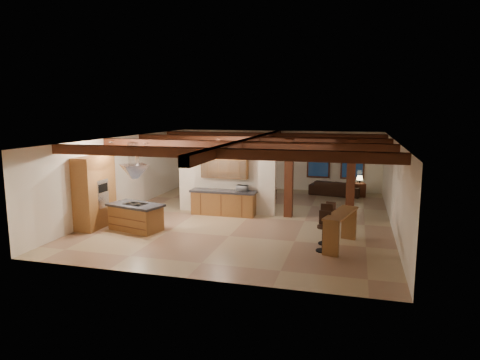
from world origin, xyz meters
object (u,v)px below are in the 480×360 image
object	(u,v)px
dining_table	(254,195)
bar_counter	(341,224)
kitchen_island	(136,217)
sofa	(335,188)

from	to	relation	value
dining_table	bar_counter	world-z (taller)	bar_counter
kitchen_island	bar_counter	distance (m)	6.57
sofa	dining_table	bearing A→B (deg)	46.12
kitchen_island	sofa	size ratio (longest dim) A/B	0.86
kitchen_island	bar_counter	size ratio (longest dim) A/B	0.98
bar_counter	sofa	bearing A→B (deg)	93.93
sofa	bar_counter	world-z (taller)	bar_counter
kitchen_island	sofa	world-z (taller)	kitchen_island
kitchen_island	dining_table	xyz separation A→B (m)	(2.75, 5.24, -0.15)
kitchen_island	sofa	xyz separation A→B (m)	(6.03, 7.68, -0.11)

